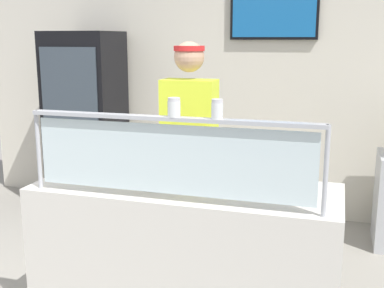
{
  "coord_description": "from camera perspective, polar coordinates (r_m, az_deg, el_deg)",
  "views": [
    {
      "loc": [
        1.69,
        -2.21,
        1.78
      ],
      "look_at": [
        0.91,
        0.36,
        1.19
      ],
      "focal_mm": 45.43,
      "sensor_mm": 36.0,
      "label": 1
    }
  ],
  "objects": [
    {
      "name": "ground_plane",
      "position": [
        3.76,
        2.51,
        -15.95
      ],
      "size": [
        12.0,
        12.0,
        0.0
      ],
      "primitive_type": "plane",
      "color": "gray",
      "rests_on": "ground"
    },
    {
      "name": "shop_rear_unit",
      "position": [
        4.94,
        7.49,
        7.31
      ],
      "size": [
        6.15,
        0.13,
        2.7
      ],
      "color": "silver",
      "rests_on": "ground"
    },
    {
      "name": "serving_counter",
      "position": [
        2.97,
        -0.77,
        -13.79
      ],
      "size": [
        1.75,
        0.65,
        0.95
      ],
      "primitive_type": "cube",
      "color": "silver",
      "rests_on": "ground"
    },
    {
      "name": "sneeze_guard",
      "position": [
        2.48,
        -2.69,
        -0.51
      ],
      "size": [
        1.57,
        0.06,
        0.45
      ],
      "color": "#B2B5BC",
      "rests_on": "serving_counter"
    },
    {
      "name": "pizza_tray",
      "position": [
        2.89,
        -3.19,
        -4.04
      ],
      "size": [
        0.45,
        0.45,
        0.04
      ],
      "color": "#9EA0A8",
      "rests_on": "serving_counter"
    },
    {
      "name": "pizza_server",
      "position": [
        2.86,
        -2.77,
        -3.77
      ],
      "size": [
        0.13,
        0.29,
        0.01
      ],
      "primitive_type": "cube",
      "rotation": [
        0.0,
        0.0,
        -0.22
      ],
      "color": "#ADAFB7",
      "rests_on": "pizza_tray"
    },
    {
      "name": "parmesan_shaker",
      "position": [
        2.43,
        -2.13,
        4.19
      ],
      "size": [
        0.06,
        0.06,
        0.1
      ],
      "color": "white",
      "rests_on": "sneeze_guard"
    },
    {
      "name": "pepper_flake_shaker",
      "position": [
        2.37,
        2.97,
        3.97
      ],
      "size": [
        0.06,
        0.06,
        0.1
      ],
      "color": "white",
      "rests_on": "sneeze_guard"
    },
    {
      "name": "worker_figure",
      "position": [
        3.47,
        -0.28,
        -0.58
      ],
      "size": [
        0.41,
        0.5,
        1.76
      ],
      "color": "#23232D",
      "rests_on": "ground"
    },
    {
      "name": "drink_fridge",
      "position": [
        5.13,
        -12.31,
        2.43
      ],
      "size": [
        0.7,
        0.61,
        1.85
      ],
      "color": "black",
      "rests_on": "ground"
    }
  ]
}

